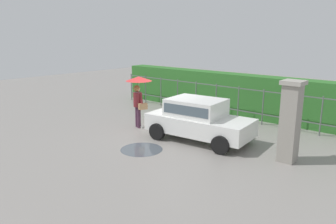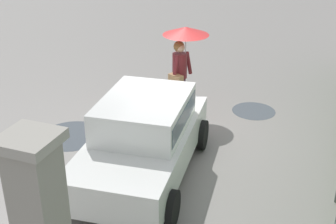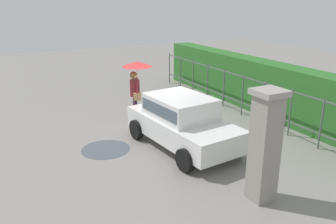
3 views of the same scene
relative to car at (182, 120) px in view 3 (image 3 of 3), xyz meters
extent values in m
plane|color=gray|center=(-1.49, 0.13, -0.80)|extent=(40.00, 40.00, 0.00)
cube|color=white|center=(0.06, 0.01, -0.22)|extent=(3.85, 2.02, 0.60)
cube|color=white|center=(-0.09, -0.01, 0.38)|extent=(2.04, 1.63, 0.60)
cube|color=#4C5B66|center=(-0.09, -0.01, 0.40)|extent=(1.89, 1.64, 0.33)
cylinder|color=black|center=(1.21, 0.97, -0.50)|extent=(0.62, 0.24, 0.60)
cylinder|color=black|center=(1.39, -0.70, -0.50)|extent=(0.62, 0.24, 0.60)
cylinder|color=black|center=(-1.27, 0.71, -0.50)|extent=(0.62, 0.24, 0.60)
cylinder|color=black|center=(-1.10, -0.96, -0.50)|extent=(0.62, 0.24, 0.60)
cube|color=red|center=(-1.85, 0.36, -0.07)|extent=(0.08, 0.21, 0.16)
cube|color=red|center=(-1.73, -0.74, -0.07)|extent=(0.08, 0.21, 0.16)
cylinder|color=#47283D|center=(-2.87, -0.27, -0.37)|extent=(0.15, 0.15, 0.86)
cylinder|color=#47283D|center=(-2.68, -0.34, -0.37)|extent=(0.15, 0.15, 0.86)
cube|color=white|center=(-2.84, -0.21, -0.76)|extent=(0.26, 0.10, 0.08)
cube|color=white|center=(-2.66, -0.29, -0.76)|extent=(0.26, 0.10, 0.08)
cylinder|color=maroon|center=(-2.77, -0.30, 0.35)|extent=(0.34, 0.34, 0.58)
sphere|color=#DBAD89|center=(-2.77, -0.30, 0.78)|extent=(0.22, 0.22, 0.22)
sphere|color=olive|center=(-2.79, -0.33, 0.80)|extent=(0.25, 0.25, 0.25)
cylinder|color=maroon|center=(-2.95, -0.15, 0.37)|extent=(0.24, 0.17, 0.56)
cylinder|color=maroon|center=(-2.54, -0.32, 0.37)|extent=(0.24, 0.17, 0.56)
cylinder|color=#B2B2B7|center=(-2.81, -0.18, 0.69)|extent=(0.02, 0.02, 0.77)
cone|color=red|center=(-2.81, -0.18, 1.17)|extent=(1.04, 1.04, 0.18)
cube|color=tan|center=(-2.49, -0.30, 0.11)|extent=(0.28, 0.38, 0.24)
cube|color=gray|center=(3.20, 0.13, 0.35)|extent=(0.48, 0.48, 2.30)
cube|color=#9E998E|center=(3.20, 0.13, 1.56)|extent=(0.60, 0.60, 0.12)
cylinder|color=#59605B|center=(-7.19, 3.37, -0.05)|extent=(0.05, 0.05, 1.50)
cylinder|color=#59605B|center=(-6.05, 3.37, -0.05)|extent=(0.05, 0.05, 1.50)
cylinder|color=#59605B|center=(-4.90, 3.37, -0.05)|extent=(0.05, 0.05, 1.50)
cylinder|color=#59605B|center=(-3.75, 3.37, -0.05)|extent=(0.05, 0.05, 1.50)
cylinder|color=#59605B|center=(-2.61, 3.37, -0.05)|extent=(0.05, 0.05, 1.50)
cylinder|color=#59605B|center=(-1.46, 3.37, -0.05)|extent=(0.05, 0.05, 1.50)
cylinder|color=#59605B|center=(-0.31, 3.37, -0.05)|extent=(0.05, 0.05, 1.50)
cylinder|color=#59605B|center=(0.83, 3.37, -0.05)|extent=(0.05, 0.05, 1.50)
cylinder|color=#59605B|center=(1.98, 3.37, -0.05)|extent=(0.05, 0.05, 1.50)
cube|color=#59605B|center=(-1.46, 3.37, 0.62)|extent=(11.46, 0.03, 0.04)
cube|color=#59605B|center=(-1.46, 3.37, -0.35)|extent=(11.46, 0.03, 0.04)
cube|color=#2D6B28|center=(-1.46, 4.33, 0.15)|extent=(12.46, 0.90, 1.90)
cylinder|color=#4C545B|center=(-0.77, -2.05, -0.80)|extent=(1.39, 1.39, 0.00)
cylinder|color=#4C545B|center=(-3.41, 1.37, -0.80)|extent=(1.03, 1.03, 0.00)
camera|label=1|loc=(6.56, -9.03, 2.88)|focal=34.73mm
camera|label=2|loc=(6.57, 2.97, 3.85)|focal=48.72mm
camera|label=3|loc=(8.04, -4.62, 3.30)|focal=36.90mm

